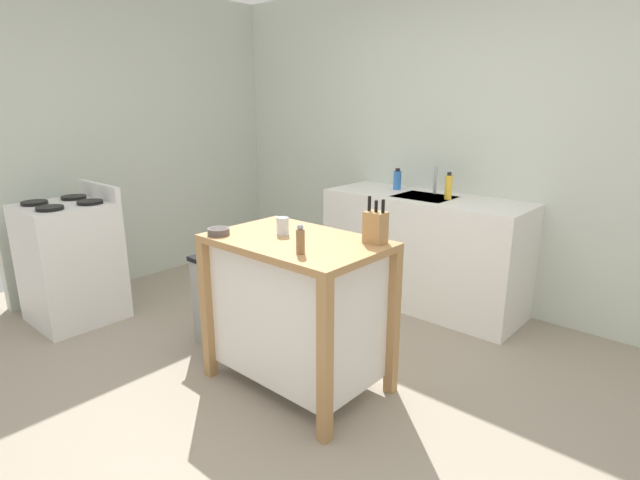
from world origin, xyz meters
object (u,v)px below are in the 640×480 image
(knife_block, at_px, (375,227))
(bowl_stoneware_deep, at_px, (219,231))
(pepper_grinder, at_px, (300,240))
(bottle_spray_cleaner, at_px, (397,180))
(sink_faucet, at_px, (435,180))
(drinking_cup, at_px, (283,226))
(stove, at_px, (71,262))
(kitchen_island, at_px, (297,305))
(trash_bin, at_px, (222,301))
(bottle_hand_soap, at_px, (448,187))

(knife_block, distance_m, bowl_stoneware_deep, 0.89)
(pepper_grinder, bearing_deg, bottle_spray_cleaner, 108.93)
(bottle_spray_cleaner, bearing_deg, sink_faucet, 5.45)
(drinking_cup, bearing_deg, stove, -165.10)
(kitchen_island, distance_m, sink_faucet, 1.79)
(trash_bin, height_order, bottle_spray_cleaner, bottle_spray_cleaner)
(bowl_stoneware_deep, xyz_separation_m, drinking_cup, (0.27, 0.24, 0.03))
(stove, bearing_deg, bottle_spray_cleaner, 55.14)
(bowl_stoneware_deep, bearing_deg, stove, -171.25)
(knife_block, distance_m, stove, 2.46)
(stove, bearing_deg, sink_faucet, 49.91)
(drinking_cup, bearing_deg, bottle_spray_cleaner, 100.65)
(bowl_stoneware_deep, relative_size, bottle_hand_soap, 0.60)
(kitchen_island, height_order, bowl_stoneware_deep, bowl_stoneware_deep)
(kitchen_island, relative_size, trash_bin, 1.57)
(kitchen_island, relative_size, sink_faucet, 4.51)
(stove, bearing_deg, knife_block, 16.73)
(kitchen_island, xyz_separation_m, bottle_spray_cleaner, (-0.43, 1.68, 0.48))
(sink_faucet, bearing_deg, drinking_cup, -90.88)
(pepper_grinder, xyz_separation_m, bottle_hand_soap, (-0.11, 1.76, 0.03))
(bottle_hand_soap, bearing_deg, sink_faucet, 143.22)
(knife_block, bearing_deg, stove, -163.27)
(pepper_grinder, distance_m, sink_faucet, 1.92)
(kitchen_island, distance_m, drinking_cup, 0.46)
(pepper_grinder, height_order, bottle_hand_soap, bottle_hand_soap)
(sink_faucet, bearing_deg, stove, -130.09)
(kitchen_island, distance_m, trash_bin, 0.76)
(trash_bin, relative_size, bottle_spray_cleaner, 3.51)
(drinking_cup, bearing_deg, sink_faucet, 89.12)
(knife_block, distance_m, drinking_cup, 0.54)
(knife_block, relative_size, stove, 0.24)
(pepper_grinder, bearing_deg, kitchen_island, 137.95)
(sink_faucet, xyz_separation_m, bottle_spray_cleaner, (-0.34, -0.03, -0.03))
(bottle_hand_soap, relative_size, stove, 0.20)
(drinking_cup, distance_m, bottle_hand_soap, 1.57)
(bowl_stoneware_deep, bearing_deg, bottle_spray_cleaner, 91.26)
(drinking_cup, bearing_deg, knife_block, 23.15)
(stove, bearing_deg, bottle_hand_soap, 45.13)
(drinking_cup, distance_m, bottle_spray_cleaner, 1.70)
(pepper_grinder, bearing_deg, bowl_stoneware_deep, -175.87)
(kitchen_island, xyz_separation_m, sink_faucet, (-0.09, 1.71, 0.51))
(kitchen_island, distance_m, pepper_grinder, 0.55)
(kitchen_island, height_order, stove, stove)
(drinking_cup, height_order, trash_bin, drinking_cup)
(knife_block, bearing_deg, bottle_hand_soap, 101.50)
(kitchen_island, height_order, bottle_spray_cleaner, bottle_spray_cleaner)
(kitchen_island, xyz_separation_m, knife_block, (0.38, 0.22, 0.49))
(knife_block, height_order, bottle_hand_soap, knife_block)
(bottle_spray_cleaner, relative_size, stove, 0.18)
(pepper_grinder, height_order, stove, pepper_grinder)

